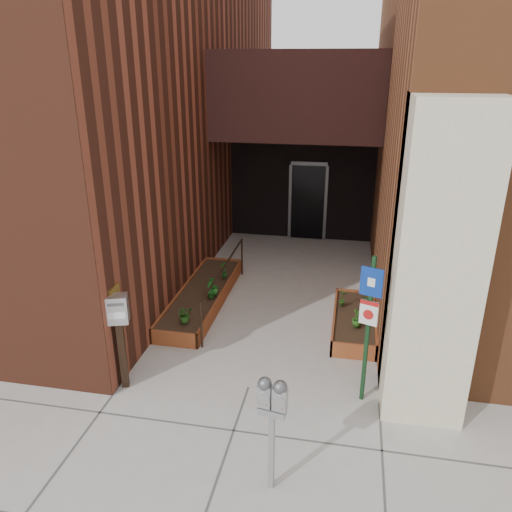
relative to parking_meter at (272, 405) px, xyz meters
The scene contains 15 objects.
ground 2.30m from the parking_meter, 109.76° to the left, with size 80.00×80.00×0.00m, color #9E9991.
architecture 9.57m from the parking_meter, 95.54° to the left, with size 20.00×14.60×10.00m.
planter_left 5.17m from the parking_meter, 115.95° to the left, with size 0.90×3.60×0.30m.
planter_right 4.29m from the parking_meter, 77.02° to the left, with size 0.80×2.20×0.30m.
handrail 4.84m from the parking_meter, 110.86° to the left, with size 0.04×3.34×0.90m.
parking_meter is the anchor object (origin of this frame).
sign_post 2.19m from the parking_meter, 60.61° to the left, with size 0.30×0.13×2.32m.
payment_dropbox 2.99m from the parking_meter, 149.21° to the left, with size 0.37×0.32×1.58m.
shrub_left_a 3.88m from the parking_meter, 123.81° to the left, with size 0.29×0.29×0.32m, color #265B1A.
shrub_left_b 4.71m from the parking_meter, 114.64° to the left, with size 0.18×0.18×0.33m, color #195A1B.
shrub_left_c 4.82m from the parking_meter, 113.78° to the left, with size 0.22×0.22×0.39m, color #1E621C.
shrub_left_d 5.61m from the parking_meter, 110.12° to the left, with size 0.20×0.20×0.38m, color #1A5D1B.
shrub_right_a 3.80m from the parking_meter, 75.02° to the left, with size 0.18×0.18×0.32m, color #275A19.
shrub_right_b 4.48m from the parking_meter, 81.10° to the left, with size 0.19×0.19×0.35m, color #235017.
shrub_right_c 4.62m from the parking_meter, 75.22° to the left, with size 0.27×0.27×0.30m, color #205B1A.
Camera 1 is at (1.36, -6.36, 4.77)m, focal length 35.00 mm.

